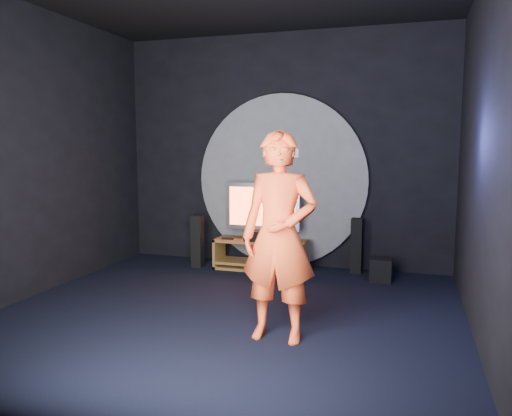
{
  "coord_description": "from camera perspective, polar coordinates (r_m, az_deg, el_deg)",
  "views": [
    {
      "loc": [
        1.86,
        -4.89,
        1.83
      ],
      "look_at": [
        0.03,
        1.05,
        1.05
      ],
      "focal_mm": 35.0,
      "sensor_mm": 36.0,
      "label": 1
    }
  ],
  "objects": [
    {
      "name": "floor",
      "position": [
        5.54,
        -3.56,
        -12.14
      ],
      "size": [
        5.0,
        5.0,
        0.0
      ],
      "primitive_type": "plane",
      "color": "black",
      "rests_on": "ground"
    },
    {
      "name": "back_wall",
      "position": [
        7.62,
        3.05,
        6.54
      ],
      "size": [
        5.0,
        0.04,
        3.5
      ],
      "primitive_type": "cube",
      "color": "black",
      "rests_on": "ground"
    },
    {
      "name": "front_wall",
      "position": [
        3.03,
        -20.87,
        5.19
      ],
      "size": [
        5.0,
        0.04,
        3.5
      ],
      "primitive_type": "cube",
      "color": "black",
      "rests_on": "ground"
    },
    {
      "name": "left_wall",
      "position": [
        6.55,
        -24.71,
        5.81
      ],
      "size": [
        0.04,
        5.0,
        3.5
      ],
      "primitive_type": "cube",
      "color": "black",
      "rests_on": "ground"
    },
    {
      "name": "right_wall",
      "position": [
        4.93,
        24.73,
        5.58
      ],
      "size": [
        0.04,
        5.0,
        3.5
      ],
      "primitive_type": "cube",
      "color": "black",
      "rests_on": "ground"
    },
    {
      "name": "wall_disc_panel",
      "position": [
        7.58,
        2.92,
        3.15
      ],
      "size": [
        2.6,
        0.11,
        2.6
      ],
      "color": "#515156",
      "rests_on": "ground"
    },
    {
      "name": "media_console",
      "position": [
        7.42,
        0.62,
        -5.58
      ],
      "size": [
        1.37,
        0.45,
        0.45
      ],
      "color": "olive",
      "rests_on": "ground"
    },
    {
      "name": "tv",
      "position": [
        7.36,
        0.73,
        -0.06
      ],
      "size": [
        1.12,
        0.22,
        0.83
      ],
      "color": "#A6A5AC",
      "rests_on": "media_console"
    },
    {
      "name": "center_speaker",
      "position": [
        7.22,
        0.25,
        -3.26
      ],
      "size": [
        0.4,
        0.15,
        0.15
      ],
      "primitive_type": "cube",
      "color": "black",
      "rests_on": "media_console"
    },
    {
      "name": "remote",
      "position": [
        7.41,
        -3.26,
        -3.51
      ],
      "size": [
        0.18,
        0.05,
        0.02
      ],
      "primitive_type": "cube",
      "color": "black",
      "rests_on": "media_console"
    },
    {
      "name": "tower_speaker_left",
      "position": [
        7.6,
        -6.68,
        -3.77
      ],
      "size": [
        0.16,
        0.18,
        0.79
      ],
      "primitive_type": "cube",
      "color": "black",
      "rests_on": "ground"
    },
    {
      "name": "tower_speaker_right",
      "position": [
        7.36,
        11.41,
        -4.23
      ],
      "size": [
        0.16,
        0.18,
        0.79
      ],
      "primitive_type": "cube",
      "color": "black",
      "rests_on": "ground"
    },
    {
      "name": "subwoofer",
      "position": [
        7.02,
        14.09,
        -6.85
      ],
      "size": [
        0.29,
        0.29,
        0.31
      ],
      "primitive_type": "cube",
      "color": "black",
      "rests_on": "ground"
    },
    {
      "name": "player",
      "position": [
        4.66,
        2.67,
        -3.29
      ],
      "size": [
        0.73,
        0.48,
        1.97
      ],
      "primitive_type": "imported",
      "rotation": [
        0.0,
        0.0,
        -0.01
      ],
      "color": "#FA4F22",
      "rests_on": "ground"
    }
  ]
}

